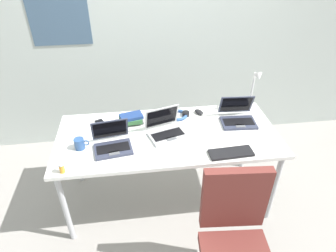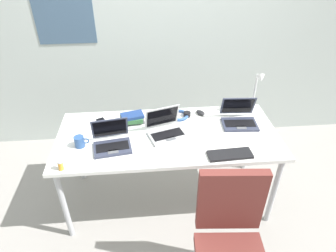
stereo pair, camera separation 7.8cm
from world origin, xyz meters
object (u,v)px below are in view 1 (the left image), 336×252
object	(u,v)px
laptop_mid_desk	(112,143)
book_stack	(131,119)
coffee_mug	(80,144)
headphones	(177,115)
external_keyboard	(231,153)
pill_bottle	(62,168)
cell_phone	(101,124)
laptop_center	(166,130)
desk_lamp	(254,91)
computer_mouse	(199,112)
laptop_back_left	(238,117)

from	to	relation	value
laptop_mid_desk	book_stack	distance (m)	0.36
book_stack	coffee_mug	xyz separation A→B (m)	(-0.40, -0.30, 0.00)
coffee_mug	book_stack	bearing A→B (deg)	37.55
laptop_mid_desk	headphones	bearing A→B (deg)	33.60
external_keyboard	coffee_mug	world-z (taller)	coffee_mug
laptop_mid_desk	pill_bottle	distance (m)	0.41
cell_phone	coffee_mug	size ratio (longest dim) A/B	1.20
laptop_center	laptop_mid_desk	world-z (taller)	laptop_center
laptop_center	coffee_mug	size ratio (longest dim) A/B	3.09
desk_lamp	computer_mouse	xyz separation A→B (m)	(-0.48, 0.00, -0.18)
desk_lamp	laptop_mid_desk	world-z (taller)	desk_lamp
laptop_mid_desk	cell_phone	bearing A→B (deg)	107.69
laptop_mid_desk	cell_phone	xyz separation A→B (m)	(-0.11, 0.33, -0.04)
desk_lamp	headphones	distance (m)	0.71
laptop_mid_desk	external_keyboard	xyz separation A→B (m)	(0.88, -0.19, -0.03)
computer_mouse	external_keyboard	bearing A→B (deg)	-110.14
cell_phone	external_keyboard	bearing A→B (deg)	-54.39
pill_bottle	coffee_mug	xyz separation A→B (m)	(0.09, 0.25, 0.00)
laptop_back_left	coffee_mug	world-z (taller)	laptop_back_left
external_keyboard	headphones	bearing A→B (deg)	116.06
laptop_back_left	pill_bottle	bearing A→B (deg)	-161.69
laptop_back_left	desk_lamp	bearing A→B (deg)	42.49
laptop_mid_desk	book_stack	xyz separation A→B (m)	(0.15, 0.32, -0.00)
laptop_back_left	pill_bottle	size ratio (longest dim) A/B	3.89
book_stack	desk_lamp	bearing A→B (deg)	3.62
cell_phone	headphones	bearing A→B (deg)	-22.78
laptop_center	book_stack	bearing A→B (deg)	143.60
laptop_back_left	book_stack	distance (m)	0.92
book_stack	coffee_mug	size ratio (longest dim) A/B	1.90
computer_mouse	book_stack	size ratio (longest dim) A/B	0.45
desk_lamp	book_stack	size ratio (longest dim) A/B	1.87
desk_lamp	book_stack	bearing A→B (deg)	-176.38
computer_mouse	pill_bottle	world-z (taller)	pill_bottle
laptop_center	pill_bottle	distance (m)	0.84
laptop_center	cell_phone	size ratio (longest dim) A/B	2.57
external_keyboard	pill_bottle	distance (m)	1.22
headphones	coffee_mug	xyz separation A→B (m)	(-0.81, -0.35, 0.03)
computer_mouse	pill_bottle	xyz separation A→B (m)	(-1.10, -0.63, 0.02)
cell_phone	book_stack	size ratio (longest dim) A/B	0.63
pill_bottle	desk_lamp	bearing A→B (deg)	21.65
desk_lamp	laptop_back_left	xyz separation A→B (m)	(-0.18, -0.16, -0.15)
headphones	book_stack	distance (m)	0.41
computer_mouse	laptop_mid_desk	bearing A→B (deg)	176.13
desk_lamp	laptop_center	xyz separation A→B (m)	(-0.82, -0.27, -0.15)
desk_lamp	laptop_mid_desk	distance (m)	1.31
desk_lamp	laptop_center	distance (m)	0.87
external_keyboard	computer_mouse	bearing A→B (deg)	98.13
coffee_mug	pill_bottle	bearing A→B (deg)	-110.13
external_keyboard	pill_bottle	xyz separation A→B (m)	(-1.21, -0.04, 0.03)
computer_mouse	book_stack	bearing A→B (deg)	155.38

